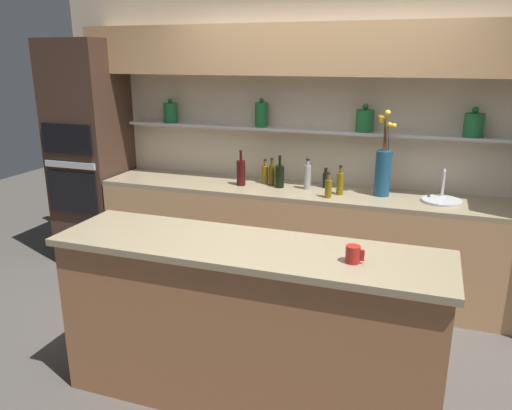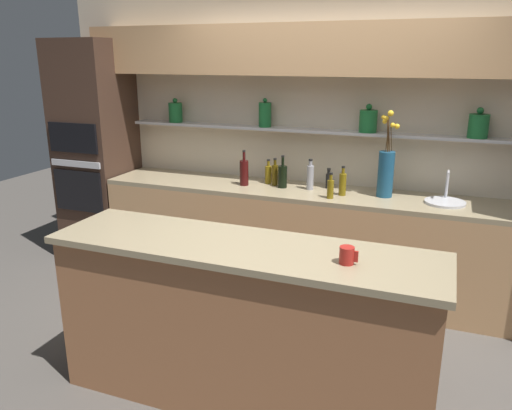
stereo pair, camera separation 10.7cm
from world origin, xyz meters
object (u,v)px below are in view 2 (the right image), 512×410
Objects in this scene: bottle_wine_2 at (283,176)px; bottle_oil_5 at (275,174)px; oven_tower at (97,153)px; bottle_oil_0 at (330,188)px; bottle_oil_7 at (268,174)px; sink_fixture at (445,201)px; coffee_mug at (347,255)px; bottle_spirit_1 at (310,177)px; bottle_oil_4 at (343,184)px; bottle_wine_3 at (244,172)px; bottle_sauce_6 at (328,180)px; flower_vase at (386,171)px.

bottle_oil_5 is (-0.09, 0.05, -0.00)m from bottle_wine_2.
bottle_wine_2 is at bearing 0.51° from oven_tower.
bottle_oil_0 is 0.70m from bottle_oil_7.
oven_tower is 1.81m from bottle_oil_7.
coffee_mug is (-0.45, -1.71, 0.12)m from sink_fixture.
coffee_mug is at bearing -69.05° from bottle_spirit_1.
bottle_wine_2 is (-0.47, 0.19, 0.02)m from bottle_oil_0.
oven_tower reaches higher than bottle_spirit_1.
coffee_mug is (0.36, -1.65, 0.05)m from bottle_oil_4.
bottle_spirit_1 is at bearing 6.21° from bottle_wine_3.
oven_tower is 8.85× the size of bottle_oil_5.
coffee_mug is (1.26, -1.67, 0.03)m from bottle_wine_3.
bottle_oil_0 is 1.20× the size of bottle_sauce_6.
bottle_oil_0 is at bearing -23.40° from bottle_oil_5.
bottle_wine_3 is 2.09m from coffee_mug.
coffee_mug is at bearing -89.03° from flower_vase.
oven_tower is at bearing 149.54° from coffee_mug.
oven_tower is at bearing 179.08° from bottle_wine_3.
bottle_oil_7 is at bearing 36.82° from bottle_wine_3.
bottle_oil_4 is at bearing -175.99° from sink_fixture.
bottle_oil_7 reaches higher than bottle_oil_0.
flower_vase is at bearing 0.86° from oven_tower.
bottle_sauce_6 is at bearing 105.88° from bottle_oil_0.
bottle_oil_7 is 2.33× the size of coffee_mug.
bottle_sauce_6 is at bearing 3.14° from bottle_oil_7.
bottle_oil_0 is 1.58m from coffee_mug.
oven_tower is 2.37m from bottle_sauce_6.
flower_vase reaches higher than bottle_oil_5.
bottle_spirit_1 is at bearing 164.49° from bottle_oil_4.
bottle_oil_4 reaches higher than bottle_oil_7.
bottle_oil_4 is (-0.81, -0.06, 0.08)m from sink_fixture.
flower_vase is 1.74m from coffee_mug.
bottle_spirit_1 reaches higher than bottle_oil_5.
bottle_oil_5 is at bearing 174.79° from bottle_spirit_1.
flower_vase is 3.32× the size of bottle_oil_0.
bottle_oil_5 is at bearing -171.39° from bottle_sauce_6.
bottle_oil_0 is 0.31m from bottle_spirit_1.
bottle_wine_3 reaches higher than bottle_sauce_6.
flower_vase is 1.23m from bottle_wine_3.
bottle_oil_4 is at bearing -10.18° from bottle_oil_5.
bottle_oil_5 is (-1.45, 0.06, 0.08)m from sink_fixture.
bottle_oil_4 is at bearing -1.03° from oven_tower.
oven_tower reaches higher than coffee_mug.
bottle_sauce_6 is 1.91m from coffee_mug.
oven_tower reaches higher than bottle_oil_4.
bottle_wine_2 reaches higher than coffee_mug.
oven_tower is 1.63m from bottle_wine_3.
oven_tower is 6.89× the size of bottle_wine_3.
bottle_oil_0 is 2.23× the size of coffee_mug.
bottle_sauce_6 is 0.55m from bottle_oil_7.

